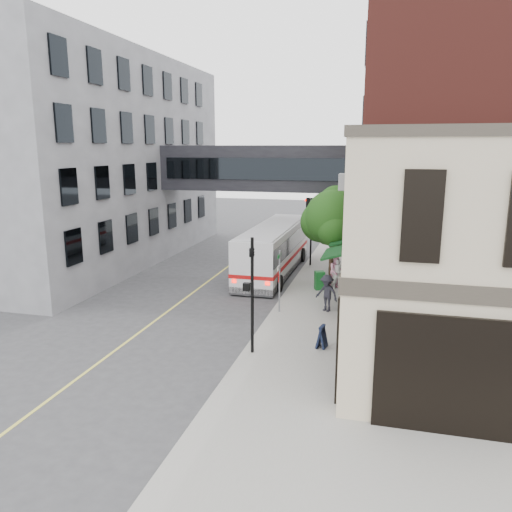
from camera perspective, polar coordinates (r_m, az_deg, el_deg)
The scene contains 17 objects.
ground at distance 18.02m, azimuth -3.38°, elevation -13.65°, with size 120.00×120.00×0.00m, color #38383A.
sidewalk_main at distance 30.56m, azimuth 8.35°, elevation -2.61°, with size 4.00×60.00×0.15m, color gray.
corner_building at distance 18.19m, azimuth 26.63°, elevation -0.65°, with size 10.19×8.12×8.45m.
brick_building at distance 30.79m, azimuth 24.12°, elevation 9.61°, with size 13.76×18.00×14.00m.
opposite_building at distance 38.38m, azimuth -20.86°, elevation 10.22°, with size 14.00×24.00×14.00m, color slate.
skyway_bridge at distance 34.38m, azimuth 1.02°, elevation 10.02°, with size 14.00×3.18×3.00m.
traffic_signal_near at distance 18.67m, azimuth -0.53°, elevation -2.90°, with size 0.44×0.22×4.60m.
traffic_signal_far at distance 33.06m, azimuth 6.10°, elevation 4.36°, with size 0.53×0.28×4.50m.
street_sign_pole at distance 23.63m, azimuth 2.70°, elevation -2.27°, with size 0.08×0.75×3.00m.
street_tree at distance 29.02m, azimuth 8.79°, elevation 4.32°, with size 3.80×3.20×5.60m.
lane_marking at distance 28.43m, azimuth -6.78°, elevation -3.85°, with size 0.12×40.00×0.01m, color #D8CC4C.
bus at distance 31.59m, azimuth 2.07°, elevation 1.01°, with size 2.75×11.18×3.01m.
pedestrian_a at distance 28.04m, azimuth 9.31°, elevation -2.05°, with size 0.62×0.41×1.70m, color silver.
pedestrian_b at distance 28.09m, azimuth 9.20°, elevation -1.76°, with size 0.95×0.74×1.95m, color pink.
pedestrian_c at distance 24.19m, azimuth 8.10°, elevation -4.21°, with size 1.16×0.67×1.80m, color #212129.
newspaper_box at distance 27.89m, azimuth 7.28°, elevation -2.78°, with size 0.51×0.46×1.03m, color #145A20.
sandwich_board at distance 20.03m, azimuth 7.54°, elevation -9.11°, with size 0.33×0.51×0.91m, color black.
Camera 1 is at (5.07, -15.39, 7.89)m, focal length 35.00 mm.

